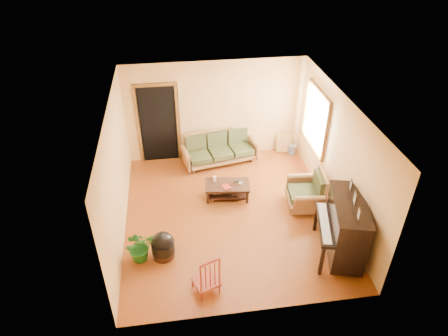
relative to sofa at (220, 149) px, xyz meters
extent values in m
plane|color=#61290C|center=(-0.07, -2.11, -0.41)|extent=(5.00, 5.00, 0.00)
cube|color=black|center=(-1.52, 0.37, 0.62)|extent=(1.08, 0.16, 2.05)
cube|color=white|center=(2.14, -0.81, 1.09)|extent=(0.12, 1.36, 1.46)
cube|color=brown|center=(0.00, 0.00, 0.00)|extent=(2.02, 1.15, 0.82)
cube|color=black|center=(-0.04, -1.49, -0.23)|extent=(1.06, 0.67, 0.36)
cube|color=brown|center=(1.61, -2.05, 0.03)|extent=(0.91, 0.95, 0.87)
cube|color=black|center=(1.89, -3.53, 0.21)|extent=(1.14, 1.55, 1.23)
cylinder|color=black|center=(-1.52, -3.14, -0.20)|extent=(0.57, 0.57, 0.42)
cube|color=maroon|center=(-0.80, -4.05, 0.03)|extent=(0.55, 0.57, 0.88)
cube|color=gold|center=(1.77, 0.25, -0.13)|extent=(0.42, 0.17, 0.55)
cylinder|color=#2F458D|center=(1.97, 0.15, -0.28)|extent=(0.24, 0.24, 0.25)
imported|color=#195317|center=(-1.95, -3.14, -0.09)|extent=(0.71, 0.67, 0.63)
imported|color=maroon|center=(-0.14, -1.62, -0.03)|extent=(0.21, 0.24, 0.02)
cylinder|color=silver|center=(-0.31, -1.33, 0.02)|extent=(0.10, 0.10, 0.13)
cylinder|color=silver|center=(0.25, -1.54, -0.02)|extent=(0.08, 0.08, 0.05)
cube|color=black|center=(0.19, -1.42, -0.04)|extent=(0.16, 0.05, 0.02)
camera|label=1|loc=(-1.15, -8.70, 5.32)|focal=32.00mm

